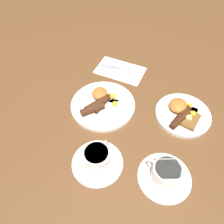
# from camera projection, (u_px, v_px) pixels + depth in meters

# --- Properties ---
(ground_plane) EXTENTS (3.00, 3.00, 0.00)m
(ground_plane) POSITION_uv_depth(u_px,v_px,m) (103.00, 106.00, 0.86)
(ground_plane) COLOR brown
(breakfast_plate_near) EXTENTS (0.25, 0.25, 0.04)m
(breakfast_plate_near) POSITION_uv_depth(u_px,v_px,m) (102.00, 104.00, 0.85)
(breakfast_plate_near) COLOR white
(breakfast_plate_near) RESTS_ON ground_plane
(breakfast_plate_far) EXTENTS (0.21, 0.21, 0.05)m
(breakfast_plate_far) POSITION_uv_depth(u_px,v_px,m) (183.00, 114.00, 0.81)
(breakfast_plate_far) COLOR white
(breakfast_plate_far) RESTS_ON ground_plane
(teacup_near) EXTENTS (0.17, 0.17, 0.07)m
(teacup_near) POSITION_uv_depth(u_px,v_px,m) (97.00, 159.00, 0.68)
(teacup_near) COLOR white
(teacup_near) RESTS_ON ground_plane
(teacup_far) EXTENTS (0.17, 0.17, 0.07)m
(teacup_far) POSITION_uv_depth(u_px,v_px,m) (166.00, 174.00, 0.65)
(teacup_far) COLOR white
(teacup_far) RESTS_ON ground_plane
(napkin) EXTENTS (0.14, 0.22, 0.01)m
(napkin) POSITION_uv_depth(u_px,v_px,m) (120.00, 70.00, 0.99)
(napkin) COLOR white
(napkin) RESTS_ON ground_plane
(knife) EXTENTS (0.04, 0.20, 0.01)m
(knife) POSITION_uv_depth(u_px,v_px,m) (118.00, 67.00, 0.99)
(knife) COLOR silver
(knife) RESTS_ON napkin
(spoon) EXTENTS (0.05, 0.19, 0.01)m
(spoon) POSITION_uv_depth(u_px,v_px,m) (130.00, 72.00, 0.97)
(spoon) COLOR silver
(spoon) RESTS_ON napkin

